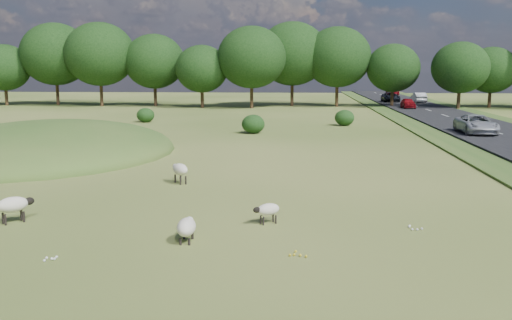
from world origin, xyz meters
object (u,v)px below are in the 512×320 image
(sheep_2, at_px, (187,227))
(car_6, at_px, (408,103))
(sheep_1, at_px, (14,205))
(car_1, at_px, (476,124))
(car_3, at_px, (391,97))
(car_2, at_px, (419,98))
(sheep_3, at_px, (180,169))
(sheep_0, at_px, (268,210))
(car_0, at_px, (393,91))

(sheep_2, xyz_separation_m, car_6, (17.57, 57.03, 0.41))
(car_6, bearing_deg, sheep_1, -113.50)
(car_1, distance_m, car_3, 41.90)
(car_3, height_order, car_6, car_3)
(car_2, distance_m, car_3, 4.30)
(sheep_3, bearing_deg, car_2, -55.59)
(sheep_0, relative_size, car_6, 0.27)
(sheep_2, distance_m, sheep_3, 9.21)
(sheep_0, xyz_separation_m, car_2, (18.94, 66.55, 0.48))
(car_0, bearing_deg, car_6, 83.85)
(sheep_3, xyz_separation_m, car_3, (19.62, 61.82, 0.28))
(sheep_0, relative_size, car_3, 0.20)
(sheep_1, distance_m, car_0, 94.74)
(sheep_1, bearing_deg, sheep_2, -59.41)
(car_2, xyz_separation_m, car_3, (-3.80, 2.01, -0.04))
(car_0, bearing_deg, sheep_2, 76.96)
(sheep_1, xyz_separation_m, car_2, (27.84, 67.05, 0.33))
(car_1, distance_m, car_2, 40.07)
(sheep_0, height_order, sheep_2, sheep_2)
(car_3, bearing_deg, car_6, -90.00)
(car_0, height_order, car_6, car_0)
(sheep_0, relative_size, sheep_1, 0.85)
(sheep_1, height_order, car_3, car_3)
(car_0, relative_size, car_3, 0.98)
(car_1, bearing_deg, sheep_1, -131.51)
(sheep_3, relative_size, car_3, 0.26)
(sheep_3, height_order, car_6, car_6)
(sheep_2, distance_m, car_0, 94.74)
(sheep_1, height_order, car_0, car_0)
(car_2, bearing_deg, sheep_3, 68.62)
(sheep_2, distance_m, car_6, 59.68)
(car_6, bearing_deg, car_2, 72.10)
(sheep_3, xyz_separation_m, car_1, (19.62, 19.93, 0.32))
(sheep_0, xyz_separation_m, car_6, (15.14, 54.79, 0.38))
(sheep_0, distance_m, sheep_3, 8.09)
(car_2, relative_size, car_6, 1.20)
(car_2, height_order, car_3, car_2)
(sheep_1, relative_size, car_1, 0.23)
(sheep_0, xyz_separation_m, sheep_2, (-2.43, -2.24, -0.03))
(sheep_0, bearing_deg, car_0, -131.79)
(car_2, bearing_deg, sheep_2, 72.74)
(sheep_3, bearing_deg, car_6, -56.42)
(car_2, relative_size, car_3, 0.89)
(sheep_3, height_order, car_2, car_2)
(car_1, height_order, car_6, car_1)
(car_2, bearing_deg, car_0, -90.00)
(sheep_2, height_order, car_3, car_3)
(sheep_1, relative_size, car_0, 0.25)
(sheep_3, height_order, car_3, car_3)
(sheep_1, distance_m, car_3, 73.12)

